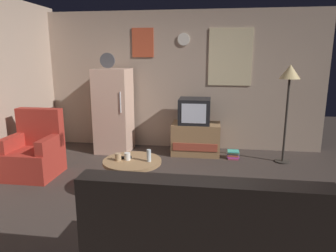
{
  "coord_description": "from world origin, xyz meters",
  "views": [
    {
      "loc": [
        0.6,
        -3.31,
        1.73
      ],
      "look_at": [
        0.0,
        0.9,
        0.75
      ],
      "focal_mm": 32.98,
      "sensor_mm": 36.0,
      "label": 1
    }
  ],
  "objects_px": {
    "wine_glass": "(149,156)",
    "mug_ceramic_tan": "(118,157)",
    "coffee_table": "(133,178)",
    "couch": "(202,243)",
    "fridge": "(114,111)",
    "armchair": "(35,153)",
    "tv_stand": "(196,139)",
    "book_stack": "(233,155)",
    "standing_lamp": "(289,80)",
    "remote_control": "(126,157)",
    "mug_ceramic_white": "(127,156)",
    "crt_tv": "(195,111)"
  },
  "relations": [
    {
      "from": "remote_control",
      "to": "armchair",
      "type": "distance_m",
      "value": 1.56
    },
    {
      "from": "mug_ceramic_tan",
      "to": "couch",
      "type": "bearing_deg",
      "value": -51.12
    },
    {
      "from": "crt_tv",
      "to": "coffee_table",
      "type": "bearing_deg",
      "value": -109.82
    },
    {
      "from": "armchair",
      "to": "couch",
      "type": "xyz_separation_m",
      "value": [
        2.5,
        -1.85,
        -0.03
      ]
    },
    {
      "from": "fridge",
      "to": "armchair",
      "type": "height_order",
      "value": "fridge"
    },
    {
      "from": "crt_tv",
      "to": "couch",
      "type": "bearing_deg",
      "value": -85.5
    },
    {
      "from": "crt_tv",
      "to": "wine_glass",
      "type": "bearing_deg",
      "value": -103.45
    },
    {
      "from": "coffee_table",
      "to": "mug_ceramic_white",
      "type": "xyz_separation_m",
      "value": [
        -0.06,
        -0.0,
        0.28
      ]
    },
    {
      "from": "tv_stand",
      "to": "mug_ceramic_white",
      "type": "distance_m",
      "value": 1.98
    },
    {
      "from": "standing_lamp",
      "to": "book_stack",
      "type": "distance_m",
      "value": 1.52
    },
    {
      "from": "fridge",
      "to": "crt_tv",
      "type": "distance_m",
      "value": 1.46
    },
    {
      "from": "standing_lamp",
      "to": "mug_ceramic_tan",
      "type": "bearing_deg",
      "value": -144.98
    },
    {
      "from": "standing_lamp",
      "to": "mug_ceramic_white",
      "type": "height_order",
      "value": "standing_lamp"
    },
    {
      "from": "mug_ceramic_white",
      "to": "armchair",
      "type": "distance_m",
      "value": 1.62
    },
    {
      "from": "standing_lamp",
      "to": "couch",
      "type": "height_order",
      "value": "standing_lamp"
    },
    {
      "from": "fridge",
      "to": "crt_tv",
      "type": "height_order",
      "value": "fridge"
    },
    {
      "from": "crt_tv",
      "to": "standing_lamp",
      "type": "bearing_deg",
      "value": -9.33
    },
    {
      "from": "wine_glass",
      "to": "armchair",
      "type": "bearing_deg",
      "value": 164.28
    },
    {
      "from": "wine_glass",
      "to": "coffee_table",
      "type": "bearing_deg",
      "value": 173.98
    },
    {
      "from": "mug_ceramic_tan",
      "to": "book_stack",
      "type": "bearing_deg",
      "value": 48.09
    },
    {
      "from": "crt_tv",
      "to": "book_stack",
      "type": "distance_m",
      "value": 1.0
    },
    {
      "from": "tv_stand",
      "to": "book_stack",
      "type": "bearing_deg",
      "value": -15.93
    },
    {
      "from": "tv_stand",
      "to": "armchair",
      "type": "height_order",
      "value": "armchair"
    },
    {
      "from": "tv_stand",
      "to": "mug_ceramic_tan",
      "type": "distance_m",
      "value": 2.06
    },
    {
      "from": "coffee_table",
      "to": "remote_control",
      "type": "xyz_separation_m",
      "value": [
        -0.1,
        0.05,
        0.25
      ]
    },
    {
      "from": "fridge",
      "to": "coffee_table",
      "type": "xyz_separation_m",
      "value": [
        0.8,
        -1.79,
        -0.52
      ]
    },
    {
      "from": "coffee_table",
      "to": "mug_ceramic_tan",
      "type": "bearing_deg",
      "value": -165.77
    },
    {
      "from": "standing_lamp",
      "to": "book_stack",
      "type": "xyz_separation_m",
      "value": [
        -0.8,
        0.06,
        -1.29
      ]
    },
    {
      "from": "coffee_table",
      "to": "book_stack",
      "type": "distance_m",
      "value": 2.12
    },
    {
      "from": "armchair",
      "to": "couch",
      "type": "distance_m",
      "value": 3.11
    },
    {
      "from": "tv_stand",
      "to": "mug_ceramic_tan",
      "type": "height_order",
      "value": "mug_ceramic_tan"
    },
    {
      "from": "couch",
      "to": "book_stack",
      "type": "xyz_separation_m",
      "value": [
        0.43,
        3.0,
        -0.24
      ]
    },
    {
      "from": "mug_ceramic_white",
      "to": "mug_ceramic_tan",
      "type": "height_order",
      "value": "same"
    },
    {
      "from": "fridge",
      "to": "tv_stand",
      "type": "relative_size",
      "value": 2.11
    },
    {
      "from": "mug_ceramic_white",
      "to": "armchair",
      "type": "bearing_deg",
      "value": 162.33
    },
    {
      "from": "standing_lamp",
      "to": "remote_control",
      "type": "xyz_separation_m",
      "value": [
        -2.24,
        -1.52,
        -0.88
      ]
    },
    {
      "from": "wine_glass",
      "to": "mug_ceramic_tan",
      "type": "bearing_deg",
      "value": -177.13
    },
    {
      "from": "remote_control",
      "to": "armchair",
      "type": "bearing_deg",
      "value": 146.36
    },
    {
      "from": "coffee_table",
      "to": "wine_glass",
      "type": "relative_size",
      "value": 4.8
    },
    {
      "from": "standing_lamp",
      "to": "coffee_table",
      "type": "xyz_separation_m",
      "value": [
        -2.14,
        -1.57,
        -1.12
      ]
    },
    {
      "from": "crt_tv",
      "to": "wine_glass",
      "type": "height_order",
      "value": "crt_tv"
    },
    {
      "from": "fridge",
      "to": "mug_ceramic_tan",
      "type": "height_order",
      "value": "fridge"
    },
    {
      "from": "tv_stand",
      "to": "wine_glass",
      "type": "relative_size",
      "value": 5.6
    },
    {
      "from": "standing_lamp",
      "to": "mug_ceramic_white",
      "type": "xyz_separation_m",
      "value": [
        -2.2,
        -1.57,
        -0.84
      ]
    },
    {
      "from": "couch",
      "to": "mug_ceramic_tan",
      "type": "bearing_deg",
      "value": 128.88
    },
    {
      "from": "coffee_table",
      "to": "mug_ceramic_white",
      "type": "relative_size",
      "value": 8.0
    },
    {
      "from": "fridge",
      "to": "mug_ceramic_tan",
      "type": "bearing_deg",
      "value": -70.82
    },
    {
      "from": "tv_stand",
      "to": "armchair",
      "type": "distance_m",
      "value": 2.64
    },
    {
      "from": "standing_lamp",
      "to": "mug_ceramic_tan",
      "type": "height_order",
      "value": "standing_lamp"
    },
    {
      "from": "fridge",
      "to": "standing_lamp",
      "type": "relative_size",
      "value": 1.11
    }
  ]
}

